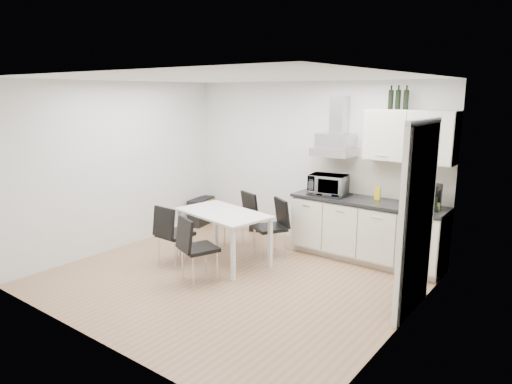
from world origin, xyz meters
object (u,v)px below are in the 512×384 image
at_px(chair_near_right, 199,249).
at_px(floor_speaker, 255,223).
at_px(guitar_amp, 201,211).
at_px(chair_far_left, 239,221).
at_px(kitchenette, 371,206).
at_px(chair_far_right, 270,229).
at_px(dining_table, 223,218).
at_px(chair_near_left, 175,235).

distance_m(chair_near_right, floor_speaker, 2.35).
distance_m(guitar_amp, floor_speaker, 1.11).
bearing_deg(guitar_amp, chair_near_right, -59.13).
bearing_deg(chair_far_left, floor_speaker, -49.09).
height_order(kitchenette, chair_far_right, kitchenette).
bearing_deg(dining_table, guitar_amp, 153.42).
distance_m(chair_far_left, chair_near_left, 1.14).
bearing_deg(floor_speaker, guitar_amp, 174.86).
distance_m(chair_near_right, guitar_amp, 2.69).
bearing_deg(chair_far_left, kitchenette, -140.18).
height_order(dining_table, floor_speaker, dining_table).
relative_size(dining_table, chair_near_right, 1.68).
xyz_separation_m(chair_far_right, guitar_amp, (-2.04, 0.66, -0.19)).
xyz_separation_m(chair_near_right, guitar_amp, (-1.84, 1.96, -0.19)).
bearing_deg(kitchenette, chair_near_right, -125.49).
relative_size(chair_far_right, floor_speaker, 3.08).
bearing_deg(floor_speaker, chair_near_left, -106.32).
xyz_separation_m(chair_near_left, floor_speaker, (-0.07, 1.97, -0.30)).
xyz_separation_m(dining_table, chair_near_right, (0.22, -0.73, -0.23)).
relative_size(chair_far_left, chair_far_right, 1.00).
xyz_separation_m(dining_table, chair_far_right, (0.42, 0.57, -0.23)).
relative_size(dining_table, chair_far_left, 1.68).
distance_m(kitchenette, dining_table, 2.13).
bearing_deg(dining_table, chair_far_right, 64.07).
xyz_separation_m(chair_far_left, chair_far_right, (0.63, -0.05, 0.00)).
bearing_deg(chair_near_left, guitar_amp, 125.35).
xyz_separation_m(chair_near_left, guitar_amp, (-1.14, 1.72, -0.19)).
relative_size(chair_far_left, chair_near_right, 1.00).
xyz_separation_m(guitar_amp, floor_speaker, (1.08, 0.25, -0.10)).
height_order(chair_near_left, guitar_amp, chair_near_left).
bearing_deg(chair_far_right, guitar_amp, 12.59).
bearing_deg(dining_table, chair_near_right, -62.63).
distance_m(chair_far_left, chair_near_right, 1.41).
bearing_deg(chair_near_left, chair_far_left, 77.96).
distance_m(chair_far_right, chair_near_left, 1.39).
height_order(guitar_amp, floor_speaker, guitar_amp).
distance_m(chair_far_left, chair_far_right, 0.63).
bearing_deg(guitar_amp, dining_table, -49.53).
bearing_deg(kitchenette, floor_speaker, 175.73).
bearing_deg(chair_far_left, chair_near_right, 126.94).
distance_m(kitchenette, floor_speaker, 2.33).
distance_m(dining_table, chair_near_left, 0.72).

